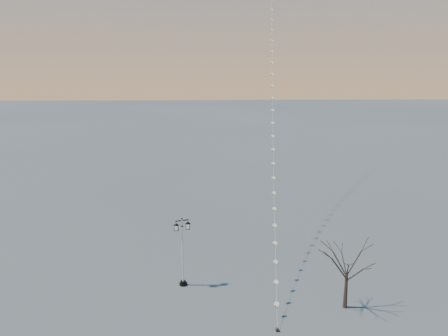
{
  "coord_description": "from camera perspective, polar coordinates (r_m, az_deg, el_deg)",
  "views": [
    {
      "loc": [
        -1.21,
        -23.23,
        13.46
      ],
      "look_at": [
        -0.1,
        5.45,
        6.98
      ],
      "focal_mm": 37.57,
      "sensor_mm": 36.0,
      "label": 1
    }
  ],
  "objects": [
    {
      "name": "ground",
      "position": [
        26.87,
        0.69,
        -17.34
      ],
      "size": [
        300.0,
        300.0,
        0.0
      ],
      "primitive_type": "plane",
      "color": "#565656",
      "rests_on": "ground"
    },
    {
      "name": "street_lamp",
      "position": [
        29.0,
        -5.07,
        -9.72
      ],
      "size": [
        1.07,
        0.62,
        4.37
      ],
      "rotation": [
        0.0,
        0.0,
        0.33
      ],
      "color": "black",
      "rests_on": "ground"
    },
    {
      "name": "bare_tree",
      "position": [
        27.14,
        14.8,
        -11.04
      ],
      "size": [
        2.37,
        2.37,
        3.92
      ],
      "rotation": [
        0.0,
        0.0,
        -0.42
      ],
      "color": "#35281F",
      "rests_on": "ground"
    },
    {
      "name": "kite_train",
      "position": [
        42.89,
        5.99,
        13.09
      ],
      "size": [
        5.48,
        42.65,
        27.82
      ],
      "rotation": [
        0.0,
        0.0,
        0.23
      ],
      "color": "#32201C",
      "rests_on": "ground"
    }
  ]
}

